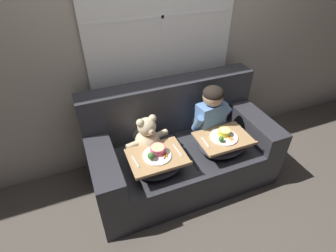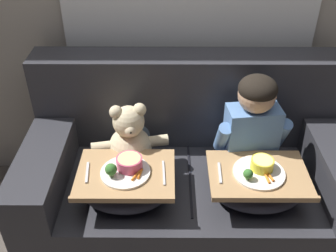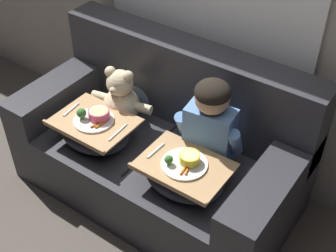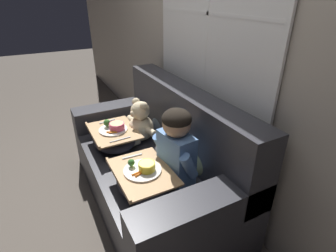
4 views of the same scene
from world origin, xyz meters
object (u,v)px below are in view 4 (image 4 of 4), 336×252
Objects in this scene: throw_pillow_behind_child at (199,153)px; throw_pillow_behind_teddy at (160,120)px; teddy_bear at (140,123)px; lap_tray_teddy at (114,137)px; lap_tray_child at (143,180)px; couch at (158,163)px; child_figure at (176,143)px.

throw_pillow_behind_teddy is at bearing 180.00° from throw_pillow_behind_child.
teddy_bear is 0.26m from lap_tray_teddy.
throw_pillow_behind_child is 0.45m from lap_tray_child.
throw_pillow_behind_child reaches higher than throw_pillow_behind_teddy.
lap_tray_teddy is at bearing -89.97° from throw_pillow_behind_teddy.
teddy_bear reaches higher than throw_pillow_behind_child.
couch is at bearing 38.95° from lap_tray_teddy.
child_figure reaches higher than lap_tray_teddy.
couch is 3.59× the size of lap_tray_child.
lap_tray_teddy is (-0.00, -0.24, -0.08)m from teddy_bear.
throw_pillow_behind_child is 1.06× the size of throw_pillow_behind_teddy.
couch is 5.05× the size of throw_pillow_behind_child.
child_figure reaches higher than throw_pillow_behind_child.
teddy_bear is at bearing 158.87° from lap_tray_child.
teddy_bear is 0.86× the size of lap_tray_child.
throw_pillow_behind_child is 0.24m from child_figure.
lap_tray_child is at bearing -21.13° from teddy_bear.
child_figure is (0.32, -0.01, 0.37)m from couch.
throw_pillow_behind_teddy is 0.59× the size of child_figure.
couch is 3.65× the size of lap_tray_teddy.
lap_tray_child is (0.64, -0.44, -0.07)m from throw_pillow_behind_teddy.
couch is at bearing -30.19° from throw_pillow_behind_teddy.
lap_tray_teddy is at bearing -145.20° from throw_pillow_behind_child.
throw_pillow_behind_child is 0.66m from teddy_bear.
teddy_bear is at bearing 89.82° from lap_tray_teddy.
throw_pillow_behind_child is 0.71× the size of lap_tray_child.
couch is at bearing 141.04° from lap_tray_child.
throw_pillow_behind_child is 0.72× the size of lap_tray_teddy.
couch is 4.16× the size of teddy_bear.
child_figure reaches higher than lap_tray_child.
throw_pillow_behind_child is 0.78m from lap_tray_teddy.
throw_pillow_behind_child is 0.63× the size of child_figure.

